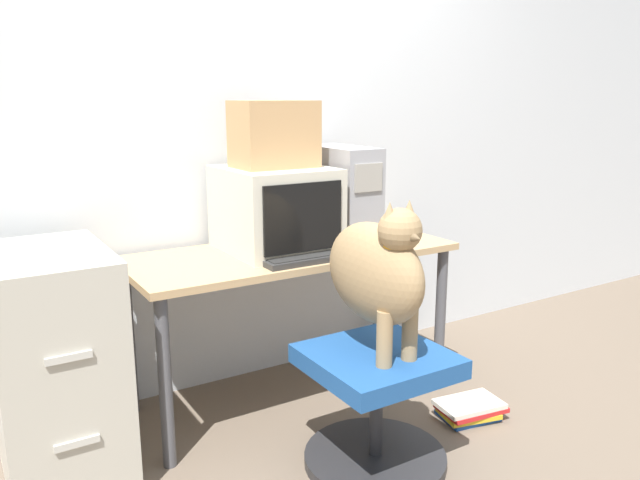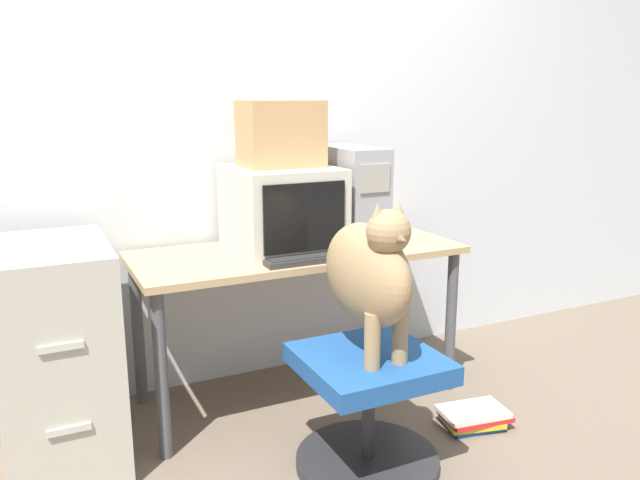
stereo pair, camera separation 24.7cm
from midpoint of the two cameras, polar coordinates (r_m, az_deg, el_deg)
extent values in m
plane|color=#6B5B4C|center=(2.76, -2.03, -16.47)|extent=(12.00, 12.00, 0.00)
cube|color=silver|center=(2.99, -8.60, 11.73)|extent=(8.00, 0.05, 2.60)
cube|color=tan|center=(2.75, -5.20, -1.22)|extent=(1.44, 0.59, 0.03)
cylinder|color=#4C4C51|center=(2.43, -16.89, -12.50)|extent=(0.05, 0.05, 0.67)
cylinder|color=#4C4C51|center=(3.01, 8.64, -7.01)|extent=(0.05, 0.05, 0.67)
cylinder|color=#4C4C51|center=(2.87, -19.49, -8.65)|extent=(0.05, 0.05, 0.67)
cylinder|color=#4C4C51|center=(3.38, 3.26, -4.65)|extent=(0.05, 0.05, 0.67)
cube|color=beige|center=(2.73, -6.72, 2.83)|extent=(0.44, 0.48, 0.36)
cube|color=black|center=(2.51, -4.35, 2.01)|extent=(0.36, 0.01, 0.28)
cube|color=#99999E|center=(2.88, -0.49, 4.22)|extent=(0.19, 0.41, 0.44)
cube|color=#9E998E|center=(2.69, 1.84, 5.70)|extent=(0.14, 0.01, 0.12)
cube|color=#2D2D2D|center=(2.57, -3.87, -1.60)|extent=(0.42, 0.17, 0.02)
cube|color=#292928|center=(2.56, -3.87, -1.30)|extent=(0.38, 0.14, 0.00)
ellipsoid|color=#333333|center=(2.71, 0.74, -0.62)|extent=(0.06, 0.04, 0.04)
cylinder|color=#262628|center=(2.50, 2.13, -19.34)|extent=(0.54, 0.54, 0.04)
cylinder|color=#262628|center=(2.41, 2.17, -15.51)|extent=(0.05, 0.05, 0.34)
cube|color=#1E4C8C|center=(2.32, 2.21, -11.05)|extent=(0.48, 0.48, 0.07)
ellipsoid|color=#9E7F56|center=(2.23, 1.86, -3.07)|extent=(0.20, 0.50, 0.36)
cylinder|color=#9E7F56|center=(2.15, 2.63, -9.07)|extent=(0.06, 0.06, 0.20)
cylinder|color=#9E7F56|center=(2.21, 5.03, -8.48)|extent=(0.06, 0.06, 0.20)
sphere|color=#9E7F56|center=(2.07, 4.01, 0.88)|extent=(0.15, 0.15, 0.15)
cone|color=brown|center=(2.02, 5.12, 0.22)|extent=(0.07, 0.08, 0.07)
cone|color=#9E7F56|center=(2.04, 2.97, 2.54)|extent=(0.05, 0.05, 0.07)
cone|color=#9E7F56|center=(2.09, 4.84, 2.75)|extent=(0.05, 0.05, 0.07)
torus|color=orange|center=(2.10, 3.68, -0.54)|extent=(0.11, 0.11, 0.02)
cube|color=#B7B2A3|center=(2.50, -25.70, -10.41)|extent=(0.40, 0.61, 0.84)
cube|color=beige|center=(2.16, -25.13, -9.80)|extent=(0.14, 0.01, 0.02)
cube|color=beige|center=(2.28, -24.39, -16.67)|extent=(0.14, 0.01, 0.02)
cube|color=tan|center=(2.69, -6.90, 9.57)|extent=(0.33, 0.23, 0.28)
cube|color=beige|center=(2.69, -6.99, 12.58)|extent=(0.04, 0.23, 0.00)
cube|color=#1E4C9E|center=(2.85, 10.87, -15.50)|extent=(0.26, 0.21, 0.02)
cube|color=gold|center=(2.82, 10.94, -15.32)|extent=(0.27, 0.21, 0.02)
cube|color=red|center=(2.83, 11.17, -14.86)|extent=(0.29, 0.21, 0.02)
cube|color=silver|center=(2.81, 10.99, -14.55)|extent=(0.30, 0.21, 0.02)
camera|label=1|loc=(0.12, -92.86, -0.66)|focal=35.00mm
camera|label=2|loc=(0.12, 87.14, 0.66)|focal=35.00mm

